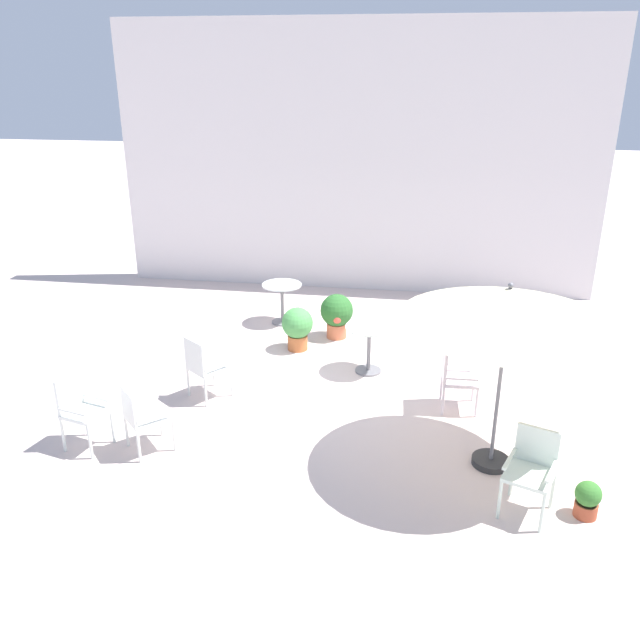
{
  "coord_description": "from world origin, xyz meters",
  "views": [
    {
      "loc": [
        1.3,
        -8.34,
        4.38
      ],
      "look_at": [
        0.0,
        -0.03,
        1.04
      ],
      "focal_mm": 36.25,
      "sensor_mm": 36.0,
      "label": 1
    }
  ],
  "objects_px": {
    "patio_chair_4": "(203,364)",
    "potted_plant_3": "(297,326)",
    "patio_umbrella_0": "(508,306)",
    "potted_plant_2": "(443,324)",
    "patio_chair_3": "(141,414)",
    "cafe_table_0": "(282,296)",
    "patio_chair_2": "(453,373)",
    "potted_plant_0": "(587,499)",
    "potted_plant_1": "(337,313)",
    "patio_chair_0": "(79,407)",
    "cafe_table_1": "(369,340)",
    "patio_chair_1": "(532,466)"
  },
  "relations": [
    {
      "from": "patio_umbrella_0",
      "to": "potted_plant_0",
      "type": "bearing_deg",
      "value": -42.17
    },
    {
      "from": "patio_umbrella_0",
      "to": "potted_plant_3",
      "type": "distance_m",
      "value": 4.36
    },
    {
      "from": "patio_umbrella_0",
      "to": "patio_chair_2",
      "type": "xyz_separation_m",
      "value": [
        -0.42,
        1.3,
        -1.45
      ]
    },
    {
      "from": "patio_chair_4",
      "to": "cafe_table_0",
      "type": "bearing_deg",
      "value": 80.72
    },
    {
      "from": "patio_chair_4",
      "to": "potted_plant_1",
      "type": "height_order",
      "value": "patio_chair_4"
    },
    {
      "from": "cafe_table_1",
      "to": "potted_plant_2",
      "type": "height_order",
      "value": "cafe_table_1"
    },
    {
      "from": "patio_chair_0",
      "to": "patio_chair_2",
      "type": "relative_size",
      "value": 0.99
    },
    {
      "from": "potted_plant_2",
      "to": "potted_plant_3",
      "type": "bearing_deg",
      "value": -159.82
    },
    {
      "from": "patio_chair_2",
      "to": "potted_plant_2",
      "type": "xyz_separation_m",
      "value": [
        -0.06,
        2.46,
        -0.28
      ]
    },
    {
      "from": "cafe_table_0",
      "to": "patio_chair_0",
      "type": "height_order",
      "value": "patio_chair_0"
    },
    {
      "from": "patio_umbrella_0",
      "to": "patio_chair_1",
      "type": "height_order",
      "value": "patio_umbrella_0"
    },
    {
      "from": "patio_chair_3",
      "to": "potted_plant_2",
      "type": "relative_size",
      "value": 1.87
    },
    {
      "from": "patio_chair_2",
      "to": "patio_chair_1",
      "type": "bearing_deg",
      "value": -70.9
    },
    {
      "from": "potted_plant_1",
      "to": "potted_plant_2",
      "type": "distance_m",
      "value": 1.83
    },
    {
      "from": "potted_plant_1",
      "to": "cafe_table_1",
      "type": "bearing_deg",
      "value": -62.69
    },
    {
      "from": "patio_chair_4",
      "to": "patio_umbrella_0",
      "type": "bearing_deg",
      "value": -15.35
    },
    {
      "from": "patio_chair_3",
      "to": "patio_chair_1",
      "type": "bearing_deg",
      "value": -5.53
    },
    {
      "from": "cafe_table_0",
      "to": "patio_chair_1",
      "type": "xyz_separation_m",
      "value": [
        3.65,
        -4.78,
        0.02
      ]
    },
    {
      "from": "cafe_table_1",
      "to": "patio_chair_4",
      "type": "bearing_deg",
      "value": -151.51
    },
    {
      "from": "cafe_table_0",
      "to": "patio_chair_0",
      "type": "relative_size",
      "value": 0.79
    },
    {
      "from": "patio_chair_3",
      "to": "potted_plant_3",
      "type": "height_order",
      "value": "patio_chair_3"
    },
    {
      "from": "potted_plant_0",
      "to": "potted_plant_2",
      "type": "bearing_deg",
      "value": 106.68
    },
    {
      "from": "potted_plant_1",
      "to": "potted_plant_0",
      "type": "bearing_deg",
      "value": -53.61
    },
    {
      "from": "cafe_table_1",
      "to": "potted_plant_2",
      "type": "xyz_separation_m",
      "value": [
        1.15,
        1.53,
        -0.27
      ]
    },
    {
      "from": "patio_chair_4",
      "to": "potted_plant_3",
      "type": "relative_size",
      "value": 1.27
    },
    {
      "from": "cafe_table_1",
      "to": "patio_chair_3",
      "type": "height_order",
      "value": "patio_chair_3"
    },
    {
      "from": "patio_umbrella_0",
      "to": "patio_chair_4",
      "type": "xyz_separation_m",
      "value": [
        -3.83,
        1.05,
        -1.46
      ]
    },
    {
      "from": "potted_plant_0",
      "to": "potted_plant_2",
      "type": "height_order",
      "value": "potted_plant_2"
    },
    {
      "from": "potted_plant_1",
      "to": "potted_plant_3",
      "type": "xyz_separation_m",
      "value": [
        -0.58,
        -0.6,
        -0.04
      ]
    },
    {
      "from": "patio_chair_2",
      "to": "patio_chair_3",
      "type": "height_order",
      "value": "patio_chair_2"
    },
    {
      "from": "patio_umbrella_0",
      "to": "patio_chair_1",
      "type": "relative_size",
      "value": 2.61
    },
    {
      "from": "patio_chair_1",
      "to": "potted_plant_3",
      "type": "height_order",
      "value": "patio_chair_1"
    },
    {
      "from": "cafe_table_0",
      "to": "patio_chair_2",
      "type": "distance_m",
      "value": 3.98
    },
    {
      "from": "cafe_table_1",
      "to": "patio_chair_1",
      "type": "height_order",
      "value": "patio_chair_1"
    },
    {
      "from": "patio_chair_4",
      "to": "potted_plant_2",
      "type": "distance_m",
      "value": 4.32
    },
    {
      "from": "patio_chair_1",
      "to": "patio_chair_3",
      "type": "height_order",
      "value": "patio_chair_1"
    },
    {
      "from": "potted_plant_1",
      "to": "patio_umbrella_0",
      "type": "bearing_deg",
      "value": -56.88
    },
    {
      "from": "cafe_table_0",
      "to": "potted_plant_3",
      "type": "distance_m",
      "value": 1.22
    },
    {
      "from": "potted_plant_2",
      "to": "potted_plant_3",
      "type": "xyz_separation_m",
      "value": [
        -2.37,
        -0.87,
        0.16
      ]
    },
    {
      "from": "cafe_table_0",
      "to": "patio_chair_4",
      "type": "xyz_separation_m",
      "value": [
        -0.48,
        -2.95,
        0.01
      ]
    },
    {
      "from": "potted_plant_0",
      "to": "potted_plant_1",
      "type": "distance_m",
      "value": 5.34
    },
    {
      "from": "patio_chair_3",
      "to": "cafe_table_0",
      "type": "bearing_deg",
      "value": 79.79
    },
    {
      "from": "patio_chair_4",
      "to": "potted_plant_2",
      "type": "relative_size",
      "value": 2.01
    },
    {
      "from": "patio_umbrella_0",
      "to": "potted_plant_3",
      "type": "xyz_separation_m",
      "value": [
        -2.85,
        2.9,
        -1.58
      ]
    },
    {
      "from": "patio_chair_3",
      "to": "potted_plant_1",
      "type": "bearing_deg",
      "value": 64.3
    },
    {
      "from": "patio_chair_3",
      "to": "patio_umbrella_0",
      "type": "bearing_deg",
      "value": 4.8
    },
    {
      "from": "patio_chair_1",
      "to": "potted_plant_1",
      "type": "xyz_separation_m",
      "value": [
        -2.58,
        4.27,
        -0.09
      ]
    },
    {
      "from": "potted_plant_2",
      "to": "patio_chair_1",
      "type": "bearing_deg",
      "value": -80.22
    },
    {
      "from": "patio_chair_3",
      "to": "patio_chair_4",
      "type": "xyz_separation_m",
      "value": [
        0.3,
        1.4,
        0.02
      ]
    },
    {
      "from": "cafe_table_1",
      "to": "patio_chair_0",
      "type": "height_order",
      "value": "patio_chair_0"
    }
  ]
}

